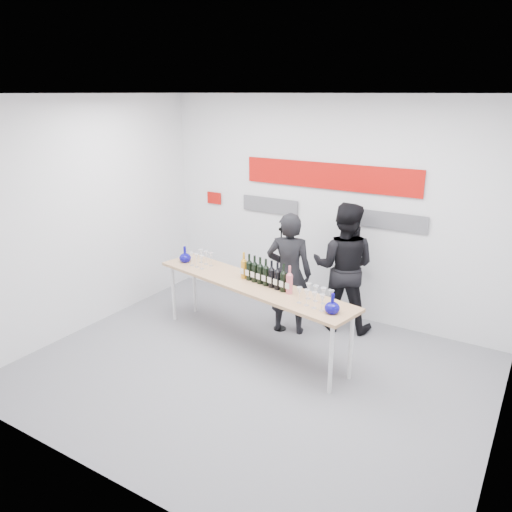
{
  "coord_description": "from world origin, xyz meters",
  "views": [
    {
      "loc": [
        2.63,
        -4.19,
        3.01
      ],
      "look_at": [
        -0.32,
        0.63,
        1.15
      ],
      "focal_mm": 35.0,
      "sensor_mm": 36.0,
      "label": 1
    }
  ],
  "objects_px": {
    "presenter_right": "(344,267)",
    "presenter_left": "(289,274)",
    "tasting_table": "(252,288)",
    "mic_stand": "(280,299)"
  },
  "relations": [
    {
      "from": "presenter_right",
      "to": "presenter_left",
      "type": "bearing_deg",
      "value": 27.79
    },
    {
      "from": "tasting_table",
      "to": "presenter_left",
      "type": "xyz_separation_m",
      "value": [
        0.19,
        0.6,
        0.03
      ]
    },
    {
      "from": "presenter_right",
      "to": "mic_stand",
      "type": "height_order",
      "value": "presenter_right"
    },
    {
      "from": "presenter_left",
      "to": "mic_stand",
      "type": "relative_size",
      "value": 1.14
    },
    {
      "from": "presenter_right",
      "to": "mic_stand",
      "type": "distance_m",
      "value": 0.93
    },
    {
      "from": "mic_stand",
      "to": "tasting_table",
      "type": "bearing_deg",
      "value": -105.35
    },
    {
      "from": "tasting_table",
      "to": "mic_stand",
      "type": "height_order",
      "value": "mic_stand"
    },
    {
      "from": "tasting_table",
      "to": "presenter_right",
      "type": "height_order",
      "value": "presenter_right"
    },
    {
      "from": "tasting_table",
      "to": "presenter_right",
      "type": "relative_size",
      "value": 1.67
    },
    {
      "from": "tasting_table",
      "to": "mic_stand",
      "type": "bearing_deg",
      "value": 93.89
    }
  ]
}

